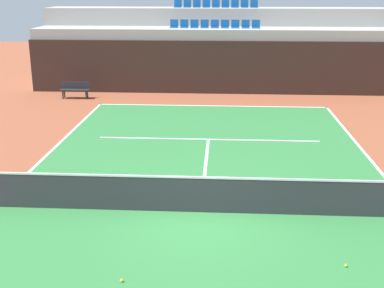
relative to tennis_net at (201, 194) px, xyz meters
The scene contains 14 objects.
ground_plane 0.51m from the tennis_net, ahead, with size 80.00×80.00×0.00m, color brown.
court_surface 0.50m from the tennis_net, ahead, with size 11.00×24.00×0.01m, color #2D7238.
baseline_far 11.96m from the tennis_net, 90.00° to the left, with size 11.00×0.10×0.00m, color white.
service_line_far 6.42m from the tennis_net, 90.00° to the left, with size 8.26×0.10×0.00m, color white.
centre_service_line 3.24m from the tennis_net, 90.00° to the left, with size 0.10×6.40×0.00m, color white.
back_wall 15.03m from the tennis_net, 90.00° to the left, with size 19.73×0.30×2.79m, color black.
stands_tier_lower 16.39m from the tennis_net, 90.00° to the left, with size 19.73×2.40×3.33m, color #9E9E99.
stands_tier_upper 18.82m from the tennis_net, 90.00° to the left, with size 19.73×2.40×4.31m, color #9E9E99.
seating_row_lower 16.71m from the tennis_net, 90.00° to the left, with size 4.91×0.44×0.44m.
seating_row_upper 19.25m from the tennis_net, 90.00° to the left, with size 4.91×0.44×0.44m.
tennis_net is the anchor object (origin of this frame).
player_bench 15.04m from the tennis_net, 117.94° to the left, with size 1.50×0.40×0.85m.
tennis_ball_1 3.59m from the tennis_net, 112.99° to the right, with size 0.07×0.07×0.07m, color #CCE033.
tennis_ball_2 3.98m from the tennis_net, 38.22° to the right, with size 0.07×0.07×0.07m, color #CCE033.
Camera 1 is at (0.52, -11.75, 5.53)m, focal length 47.22 mm.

